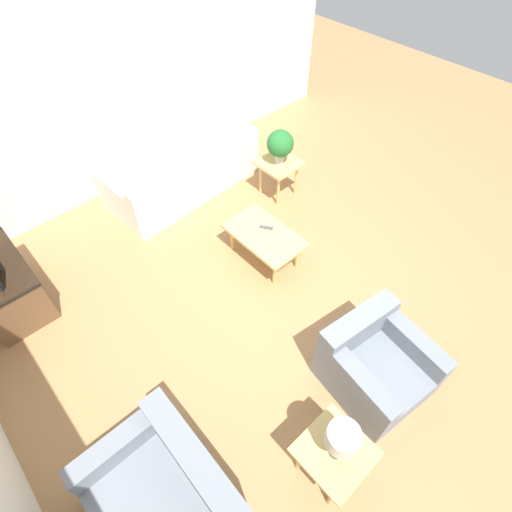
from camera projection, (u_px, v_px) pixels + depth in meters
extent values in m
plane|color=#A87A4C|center=(285.00, 291.00, 4.64)|extent=(14.00, 14.00, 0.00)
cube|color=white|center=(122.00, 86.00, 5.10)|extent=(0.12, 7.20, 2.70)
cube|color=white|center=(183.00, 177.00, 5.72)|extent=(1.07, 2.19, 0.41)
cube|color=white|center=(197.00, 167.00, 5.28)|extent=(0.33, 2.14, 0.30)
cube|color=white|center=(231.00, 131.00, 5.94)|extent=(0.95, 0.26, 0.20)
cube|color=white|center=(120.00, 192.00, 5.03)|extent=(0.95, 0.26, 0.20)
cube|color=slate|center=(375.00, 373.00, 3.77)|extent=(0.97, 0.93, 0.41)
cube|color=slate|center=(358.00, 327.00, 3.67)|extent=(0.31, 0.85, 0.34)
cube|color=slate|center=(356.00, 378.00, 3.41)|extent=(0.88, 0.27, 0.22)
cube|color=slate|center=(409.00, 338.00, 3.66)|extent=(0.88, 0.27, 0.22)
cube|color=slate|center=(165.00, 506.00, 3.06)|extent=(1.17, 0.88, 0.41)
cube|color=slate|center=(195.00, 462.00, 2.92)|extent=(1.16, 0.22, 0.34)
cube|color=slate|center=(122.00, 442.00, 3.06)|extent=(0.17, 0.87, 0.22)
cube|color=tan|center=(265.00, 235.00, 4.70)|extent=(0.95, 0.57, 0.04)
cylinder|color=tan|center=(298.00, 256.00, 4.75)|extent=(0.05, 0.05, 0.37)
cylinder|color=tan|center=(255.00, 223.00, 5.12)|extent=(0.05, 0.05, 0.37)
cylinder|color=tan|center=(275.00, 273.00, 4.58)|extent=(0.05, 0.05, 0.37)
cylinder|color=tan|center=(232.00, 238.00, 4.95)|extent=(0.05, 0.05, 0.37)
cube|color=tan|center=(279.00, 164.00, 5.42)|extent=(0.52, 0.52, 0.04)
cylinder|color=tan|center=(296.00, 180.00, 5.61)|extent=(0.04, 0.04, 0.49)
cylinder|color=tan|center=(278.00, 168.00, 5.78)|extent=(0.04, 0.04, 0.49)
cylinder|color=tan|center=(278.00, 190.00, 5.45)|extent=(0.04, 0.04, 0.49)
cylinder|color=tan|center=(261.00, 179.00, 5.62)|extent=(0.04, 0.04, 0.49)
cube|color=tan|center=(335.00, 452.00, 3.03)|extent=(0.52, 0.52, 0.04)
cylinder|color=tan|center=(361.00, 463.00, 3.22)|extent=(0.04, 0.04, 0.49)
cylinder|color=tan|center=(328.00, 429.00, 3.39)|extent=(0.04, 0.04, 0.49)
cylinder|color=tan|center=(333.00, 496.00, 3.07)|extent=(0.04, 0.04, 0.49)
cylinder|color=tan|center=(300.00, 460.00, 3.24)|extent=(0.04, 0.04, 0.49)
cube|color=brown|center=(4.00, 286.00, 4.31)|extent=(1.05, 0.58, 0.61)
cylinder|color=#B2ADA3|center=(279.00, 158.00, 5.35)|extent=(0.12, 0.12, 0.14)
sphere|color=#236B2D|center=(280.00, 144.00, 5.18)|extent=(0.36, 0.36, 0.36)
cylinder|color=#333333|center=(338.00, 446.00, 2.93)|extent=(0.12, 0.12, 0.24)
cylinder|color=beige|center=(343.00, 438.00, 2.77)|extent=(0.24, 0.24, 0.17)
cube|color=#4C4C51|center=(266.00, 227.00, 4.74)|extent=(0.15, 0.12, 0.02)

